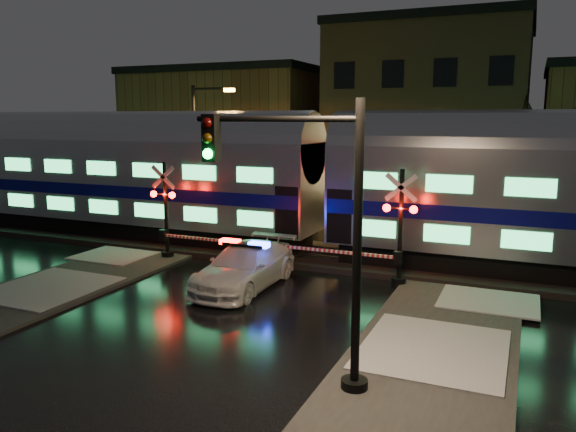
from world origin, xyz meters
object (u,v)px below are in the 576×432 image
object	(u,v)px
crossing_signal_left	(172,220)
police_car	(245,266)
streetlight	(199,147)
traffic_light	(312,239)
crossing_signal_right	(389,238)

from	to	relation	value
crossing_signal_left	police_car	bearing A→B (deg)	-25.97
streetlight	police_car	bearing A→B (deg)	-50.34
police_car	traffic_light	bearing A→B (deg)	-50.89
police_car	crossing_signal_left	world-z (taller)	crossing_signal_left
police_car	crossing_signal_left	size ratio (longest dim) A/B	0.90
traffic_light	streetlight	bearing A→B (deg)	117.85
crossing_signal_left	streetlight	distance (m)	7.75
crossing_signal_left	traffic_light	bearing A→B (deg)	-41.11
police_car	streetlight	world-z (taller)	streetlight
police_car	traffic_light	size ratio (longest dim) A/B	0.83
crossing_signal_right	crossing_signal_left	xyz separation A→B (m)	(-9.09, -0.00, -0.03)
streetlight	crossing_signal_right	bearing A→B (deg)	-29.27
crossing_signal_right	traffic_light	size ratio (longest dim) A/B	0.93
police_car	crossing_signal_right	distance (m)	5.16
traffic_light	crossing_signal_right	bearing A→B (deg)	79.89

